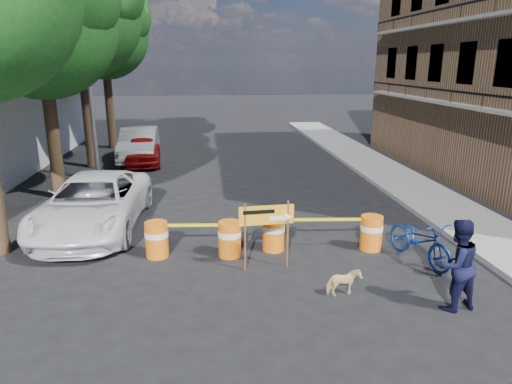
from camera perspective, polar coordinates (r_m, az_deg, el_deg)
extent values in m
plane|color=black|center=(10.62, 2.72, -10.21)|extent=(120.00, 120.00, 0.00)
cube|color=gray|center=(17.85, 19.61, 0.02)|extent=(2.40, 40.00, 0.15)
cylinder|color=#332316|center=(17.38, -24.07, 6.94)|extent=(0.44, 0.44, 4.76)
sphere|color=#154814|center=(17.28, -25.47, 18.68)|extent=(5.00, 5.00, 5.00)
sphere|color=#154814|center=(18.07, -26.90, 16.15)|extent=(3.50, 3.50, 3.50)
cylinder|color=#332316|center=(22.14, -20.37, 9.69)|extent=(0.44, 0.44, 5.32)
sphere|color=#154814|center=(22.14, -21.41, 19.98)|extent=(5.40, 5.40, 5.40)
sphere|color=#154814|center=(22.94, -22.83, 17.75)|extent=(3.78, 3.78, 3.78)
cylinder|color=#332316|center=(27.02, -17.86, 10.44)|extent=(0.44, 0.44, 4.93)
sphere|color=#154814|center=(26.97, -18.56, 18.26)|extent=(4.80, 4.80, 4.80)
sphere|color=#154814|center=(26.41, -17.06, 20.37)|extent=(3.60, 3.60, 3.60)
sphere|color=#154814|center=(27.68, -19.68, 16.62)|extent=(3.36, 3.36, 3.36)
cylinder|color=gray|center=(19.44, -20.14, 12.96)|extent=(0.16, 0.16, 8.00)
cylinder|color=orange|center=(11.60, -12.30, -5.82)|extent=(0.56, 0.56, 0.90)
cylinder|color=white|center=(11.55, -12.35, -5.13)|extent=(0.58, 0.58, 0.14)
cylinder|color=orange|center=(11.39, -3.31, -5.89)|extent=(0.56, 0.56, 0.90)
cylinder|color=white|center=(11.33, -3.32, -5.18)|extent=(0.58, 0.58, 0.14)
cylinder|color=orange|center=(11.74, 2.20, -5.20)|extent=(0.56, 0.56, 0.90)
cylinder|color=white|center=(11.68, 2.21, -4.51)|extent=(0.58, 0.58, 0.14)
cylinder|color=orange|center=(12.14, 14.19, -4.97)|extent=(0.56, 0.56, 0.90)
cylinder|color=white|center=(12.09, 14.24, -4.30)|extent=(0.58, 0.58, 0.14)
cylinder|color=#592D19|center=(10.47, -1.39, -5.68)|extent=(0.05, 0.05, 1.64)
cylinder|color=#592D19|center=(10.67, 3.96, -5.30)|extent=(0.05, 0.05, 1.64)
cube|color=orange|center=(10.38, 1.33, -2.91)|extent=(1.28, 0.13, 0.46)
cube|color=white|center=(10.45, 2.73, -3.28)|extent=(0.36, 0.04, 0.11)
cone|color=white|center=(10.50, 4.04, -3.20)|extent=(0.22, 0.25, 0.24)
cube|color=black|center=(10.30, 0.36, -2.53)|extent=(0.73, 0.07, 0.09)
imported|color=black|center=(9.67, 23.77, -8.33)|extent=(1.03, 0.88, 1.85)
imported|color=#123994|center=(11.57, 20.02, -3.38)|extent=(1.00, 1.26, 2.09)
imported|color=#E3C782|center=(9.75, 10.89, -11.07)|extent=(0.73, 0.41, 0.59)
imported|color=white|center=(13.87, -19.65, -1.37)|extent=(2.82, 5.69, 1.55)
imported|color=maroon|center=(22.40, -13.97, 5.14)|extent=(1.97, 4.11, 1.36)
imported|color=#AEB1B6|center=(23.27, -14.39, 5.82)|extent=(1.90, 4.97, 1.62)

